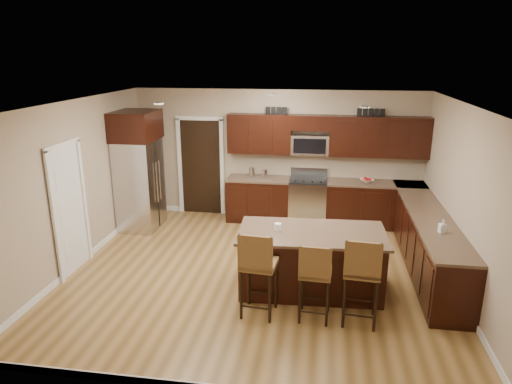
% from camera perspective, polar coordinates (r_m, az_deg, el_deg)
% --- Properties ---
extents(floor, '(6.00, 6.00, 0.00)m').
position_cam_1_polar(floor, '(7.47, 0.26, -10.11)').
color(floor, olive).
rests_on(floor, ground).
extents(ceiling, '(6.00, 6.00, 0.00)m').
position_cam_1_polar(ceiling, '(6.68, 0.30, 10.96)').
color(ceiling, silver).
rests_on(ceiling, wall_back).
extents(wall_back, '(6.00, 0.00, 6.00)m').
position_cam_1_polar(wall_back, '(9.60, 2.66, 4.63)').
color(wall_back, tan).
rests_on(wall_back, floor).
extents(wall_left, '(0.00, 5.50, 5.50)m').
position_cam_1_polar(wall_left, '(7.95, -21.66, 0.80)').
color(wall_left, tan).
rests_on(wall_left, floor).
extents(wall_right, '(0.00, 5.50, 5.50)m').
position_cam_1_polar(wall_right, '(7.19, 24.68, -1.20)').
color(wall_right, tan).
rests_on(wall_right, floor).
extents(base_cabinets, '(4.02, 3.96, 0.92)m').
position_cam_1_polar(base_cabinets, '(8.60, 14.37, -3.57)').
color(base_cabinets, black).
rests_on(base_cabinets, floor).
extents(upper_cabinets, '(4.00, 0.33, 0.80)m').
position_cam_1_polar(upper_cabinets, '(9.29, 9.05, 7.11)').
color(upper_cabinets, black).
rests_on(upper_cabinets, wall_back).
extents(range, '(0.76, 0.64, 1.11)m').
position_cam_1_polar(range, '(9.50, 6.48, -1.09)').
color(range, silver).
rests_on(range, floor).
extents(microwave, '(0.76, 0.31, 0.40)m').
position_cam_1_polar(microwave, '(9.36, 6.76, 5.90)').
color(microwave, silver).
rests_on(microwave, upper_cabinets).
extents(doorway, '(0.85, 0.03, 2.06)m').
position_cam_1_polar(doorway, '(9.96, -6.87, 3.09)').
color(doorway, black).
rests_on(doorway, floor).
extents(pantry_door, '(0.03, 0.80, 2.04)m').
position_cam_1_polar(pantry_door, '(7.78, -22.35, -2.15)').
color(pantry_door, white).
rests_on(pantry_door, floor).
extents(letter_decor, '(2.20, 0.03, 0.15)m').
position_cam_1_polar(letter_decor, '(9.23, 8.28, 9.93)').
color(letter_decor, black).
rests_on(letter_decor, upper_cabinets).
extents(island, '(2.18, 1.21, 0.92)m').
position_cam_1_polar(island, '(6.88, 6.87, -8.75)').
color(island, black).
rests_on(island, floor).
extents(stool_left, '(0.49, 0.49, 1.21)m').
position_cam_1_polar(stool_left, '(6.02, 0.20, -9.07)').
color(stool_left, brown).
rests_on(stool_left, floor).
extents(stool_mid, '(0.43, 0.43, 1.10)m').
position_cam_1_polar(stool_mid, '(6.00, 7.40, -10.05)').
color(stool_mid, brown).
rests_on(stool_mid, floor).
extents(stool_right, '(0.49, 0.49, 1.22)m').
position_cam_1_polar(stool_right, '(5.99, 13.10, -9.66)').
color(stool_right, brown).
rests_on(stool_right, floor).
extents(refrigerator, '(0.79, 0.96, 2.35)m').
position_cam_1_polar(refrigerator, '(9.26, -14.44, 2.74)').
color(refrigerator, silver).
rests_on(refrigerator, floor).
extents(floor_mat, '(0.97, 0.74, 0.01)m').
position_cam_1_polar(floor_mat, '(8.55, 7.35, -6.55)').
color(floor_mat, olive).
rests_on(floor_mat, floor).
extents(fruit_bowl, '(0.31, 0.31, 0.06)m').
position_cam_1_polar(fruit_bowl, '(9.39, 13.66, 1.39)').
color(fruit_bowl, silver).
rests_on(fruit_bowl, base_cabinets).
extents(soap_bottle, '(0.11, 0.11, 0.20)m').
position_cam_1_polar(soap_bottle, '(7.10, 22.29, -3.97)').
color(soap_bottle, '#B2B2B2').
rests_on(soap_bottle, base_cabinets).
extents(canister_tall, '(0.12, 0.12, 0.22)m').
position_cam_1_polar(canister_tall, '(9.44, -0.50, 2.44)').
color(canister_tall, silver).
rests_on(canister_tall, base_cabinets).
extents(canister_short, '(0.11, 0.11, 0.18)m').
position_cam_1_polar(canister_short, '(9.41, 1.11, 2.28)').
color(canister_short, silver).
rests_on(canister_short, base_cabinets).
extents(island_jar, '(0.10, 0.10, 0.10)m').
position_cam_1_polar(island_jar, '(6.69, 2.74, -4.35)').
color(island_jar, white).
rests_on(island_jar, island).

